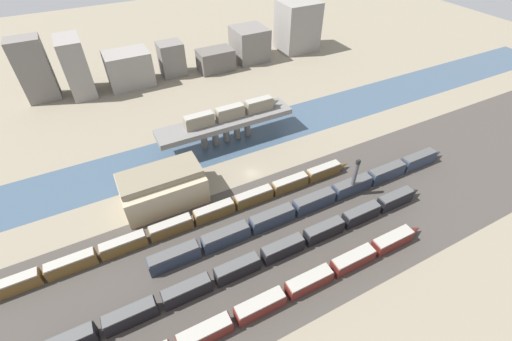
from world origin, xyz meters
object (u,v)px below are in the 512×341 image
(train_yard_mid, at_px, (265,256))
(signal_tower, at_px, (354,179))
(train_yard_far, at_px, (318,200))
(train_yard_near, at_px, (240,316))
(warehouse_building, at_px, (163,187))
(train_on_bridge, at_px, (233,112))
(train_yard_outer, at_px, (198,218))

(train_yard_mid, height_order, signal_tower, signal_tower)
(train_yard_far, relative_size, signal_tower, 7.41)
(signal_tower, bearing_deg, train_yard_near, -156.92)
(warehouse_building, bearing_deg, signal_tower, -25.41)
(train_yard_near, height_order, train_yard_far, train_yard_far)
(train_on_bridge, relative_size, warehouse_building, 1.55)
(train_yard_near, xyz_separation_m, train_yard_mid, (10.82, 9.66, 0.23))
(warehouse_building, bearing_deg, train_yard_outer, -66.70)
(warehouse_building, distance_m, signal_tower, 50.77)
(train_on_bridge, xyz_separation_m, train_yard_far, (7.01, -37.94, -8.35))
(train_on_bridge, xyz_separation_m, train_yard_mid, (-13.79, -47.05, -8.41))
(warehouse_building, bearing_deg, train_yard_far, -30.46)
(train_yard_far, bearing_deg, train_yard_outer, 163.61)
(train_yard_mid, distance_m, train_yard_far, 22.70)
(train_on_bridge, bearing_deg, train_yard_mid, -106.33)
(train_yard_near, xyz_separation_m, signal_tower, (41.94, 17.87, 4.23))
(train_on_bridge, bearing_deg, train_yard_near, -113.45)
(train_yard_outer, bearing_deg, warehouse_building, 113.30)
(train_yard_far, distance_m, warehouse_building, 41.29)
(train_yard_far, relative_size, warehouse_building, 4.31)
(train_yard_near, height_order, train_yard_mid, train_yard_mid)
(train_on_bridge, distance_m, warehouse_building, 33.71)
(warehouse_building, bearing_deg, train_yard_mid, -63.85)
(train_on_bridge, xyz_separation_m, train_yard_outer, (-23.36, -29.01, -8.57))
(train_yard_near, distance_m, signal_tower, 45.78)
(train_on_bridge, distance_m, signal_tower, 42.76)
(train_on_bridge, bearing_deg, train_yard_far, -79.54)
(train_yard_outer, xyz_separation_m, signal_tower, (40.70, -9.83, 4.16))
(signal_tower, bearing_deg, train_yard_mid, -165.23)
(train_yard_near, height_order, train_yard_outer, train_yard_outer)
(warehouse_building, bearing_deg, train_yard_near, -84.37)
(train_on_bridge, distance_m, train_yard_mid, 49.74)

